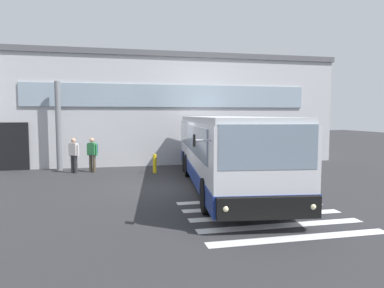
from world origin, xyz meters
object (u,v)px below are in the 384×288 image
(bus_main_foreground, at_px, (224,152))
(passenger_near_column, at_px, (74,154))
(safety_bollard_yellow, at_px, (155,164))
(passenger_by_doorway, at_px, (93,152))
(entry_support_column, at_px, (58,126))

(bus_main_foreground, height_order, passenger_near_column, bus_main_foreground)
(safety_bollard_yellow, bearing_deg, bus_main_foreground, -58.51)
(passenger_by_doorway, bearing_deg, entry_support_column, 150.89)
(entry_support_column, bearing_deg, passenger_by_doorway, -29.11)
(entry_support_column, distance_m, passenger_by_doorway, 2.27)
(bus_main_foreground, bearing_deg, entry_support_column, 141.14)
(entry_support_column, relative_size, safety_bollard_yellow, 4.92)
(safety_bollard_yellow, bearing_deg, passenger_by_doorway, 163.20)
(passenger_near_column, bearing_deg, safety_bollard_yellow, -12.22)
(passenger_near_column, bearing_deg, bus_main_foreground, -36.85)
(entry_support_column, height_order, passenger_near_column, entry_support_column)
(passenger_near_column, distance_m, passenger_by_doorway, 0.86)
(passenger_near_column, distance_m, safety_bollard_yellow, 3.88)
(bus_main_foreground, bearing_deg, passenger_near_column, 143.15)
(passenger_near_column, xyz_separation_m, passenger_by_doorway, (0.86, 0.06, 0.03))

